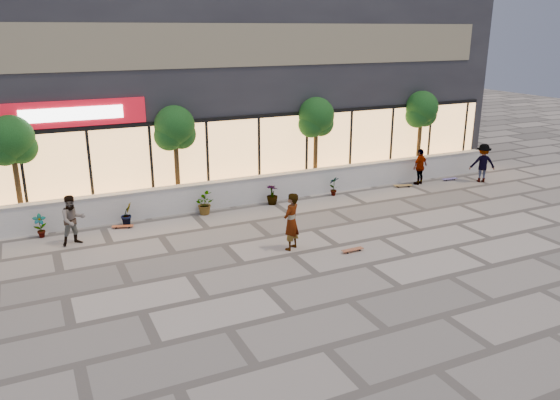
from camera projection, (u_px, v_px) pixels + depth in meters
name	position (u px, v px, depth m)	size (l,w,h in m)	color
ground	(367.00, 265.00, 15.95)	(80.00, 80.00, 0.00)	#A3988E
planter_wall	(269.00, 188.00, 21.83)	(22.00, 0.42, 1.04)	silver
retail_building	(220.00, 82.00, 25.45)	(24.00, 9.17, 8.50)	#25252A
shrub_a	(40.00, 226.00, 17.93)	(0.43, 0.29, 0.81)	#143E13
shrub_b	(127.00, 214.00, 19.07)	(0.45, 0.36, 0.81)	#143E13
shrub_c	(204.00, 204.00, 20.21)	(0.73, 0.63, 0.81)	#143E13
shrub_d	(272.00, 194.00, 21.35)	(0.45, 0.45, 0.81)	#143E13
shrub_e	(334.00, 186.00, 22.50)	(0.43, 0.29, 0.81)	#143E13
tree_west	(12.00, 143.00, 18.03)	(1.60, 1.50, 3.92)	#49331A
tree_midwest	(175.00, 130.00, 20.27)	(1.60, 1.50, 3.92)	#49331A
tree_mideast	(316.00, 120.00, 22.72)	(1.60, 1.50, 3.92)	#49331A
tree_east	(421.00, 111.00, 24.96)	(1.60, 1.50, 3.92)	#49331A
skater_center	(291.00, 222.00, 16.84)	(0.66, 0.44, 1.82)	silver
skater_left	(73.00, 220.00, 17.25)	(0.79, 0.62, 1.63)	#92815E
skater_right_near	(420.00, 167.00, 24.00)	(0.94, 0.39, 1.60)	white
skater_right_far	(483.00, 163.00, 24.38)	(1.11, 0.64, 1.73)	maroon
skateboard_center	(353.00, 250.00, 16.87)	(0.73, 0.21, 0.09)	brown
skateboard_left	(123.00, 226.00, 18.87)	(0.74, 0.38, 0.09)	#CE5426
skateboard_right_near	(403.00, 185.00, 23.75)	(0.84, 0.43, 0.10)	olive
skateboard_right_far	(450.00, 179.00, 24.82)	(0.76, 0.26, 0.09)	#5E5195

